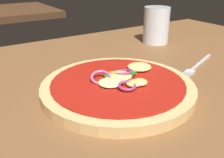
# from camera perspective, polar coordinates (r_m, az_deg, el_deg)

# --- Properties ---
(dining_table) EXTENTS (1.45, 0.81, 0.04)m
(dining_table) POSITION_cam_1_polar(r_m,az_deg,el_deg) (0.51, -2.95, -3.67)
(dining_table) COLOR brown
(dining_table) RESTS_ON ground
(pizza) EXTENTS (0.29, 0.29, 0.04)m
(pizza) POSITION_cam_1_polar(r_m,az_deg,el_deg) (0.47, 1.43, -1.68)
(pizza) COLOR tan
(pizza) RESTS_ON dining_table
(fork) EXTENTS (0.18, 0.08, 0.01)m
(fork) POSITION_cam_1_polar(r_m,az_deg,el_deg) (0.63, 18.80, 2.80)
(fork) COLOR silver
(fork) RESTS_ON dining_table
(beer_glass) EXTENTS (0.08, 0.08, 0.11)m
(beer_glass) POSITION_cam_1_polar(r_m,az_deg,el_deg) (0.81, 10.08, 11.53)
(beer_glass) COLOR silver
(beer_glass) RESTS_ON dining_table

